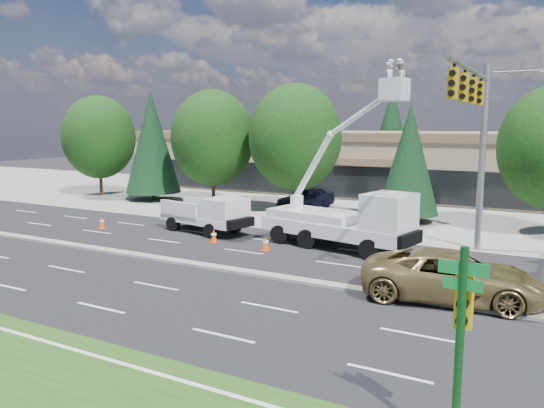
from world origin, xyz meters
The scene contains 24 objects.
ground centered at (0.00, 0.00, 0.00)m, with size 140.00×140.00×0.00m, color black.
concrete_apron centered at (0.00, 20.00, 0.01)m, with size 140.00×22.00×0.01m, color gray.
road_median centered at (0.00, 0.00, 0.06)m, with size 120.00×0.55×0.12m, color gray.
strip_mall centered at (0.00, 29.97, 2.83)m, with size 50.40×15.40×5.50m.
tree_front_a centered at (-22.00, 15.00, 5.08)m, with size 6.25×6.25×8.67m.
tree_front_b centered at (-16.00, 15.00, 4.74)m, with size 4.48×4.48×8.84m.
tree_front_c centered at (-10.00, 15.00, 5.15)m, with size 6.34×6.34×8.80m.
tree_front_d centered at (-3.00, 15.00, 5.28)m, with size 6.51×6.51×9.03m.
tree_front_e centered at (5.00, 15.00, 4.02)m, with size 3.80×3.80×7.50m.
tree_back_a centered at (-18.00, 42.00, 4.73)m, with size 4.47×4.47×8.81m.
tree_back_b centered at (-4.00, 42.00, 5.54)m, with size 5.24×5.24×10.33m.
tree_back_c centered at (10.00, 42.00, 5.08)m, with size 4.80×4.80×9.47m.
signal_mast centered at (10.03, 7.04, 6.06)m, with size 2.76×10.16×9.00m.
street_sign_pole centered at (12.00, -8.40, 2.44)m, with size 0.90×0.44×4.00m.
utility_pickup centered at (-4.12, 6.12, 0.87)m, with size 5.83×3.12×2.12m.
bucket_truck centered at (4.50, 6.03, 1.98)m, with size 8.65×3.83×9.08m.
traffic_cone_a centered at (-10.60, 4.19, 0.34)m, with size 0.40×0.40×0.70m.
traffic_cone_b centered at (-2.46, 4.22, 0.34)m, with size 0.40×0.40×0.70m.
traffic_cone_c centered at (0.83, 3.97, 0.34)m, with size 0.40×0.40×0.70m.
traffic_cone_d centered at (7.17, 3.19, 0.34)m, with size 0.40×0.40×0.70m.
traffic_cone_e centered at (11.90, 3.23, 0.34)m, with size 0.40×0.40×0.70m.
minivan centered at (10.31, 0.60, 0.87)m, with size 2.88×6.25×1.74m, color olive.
parked_car_west centered at (-3.00, 16.84, 0.82)m, with size 1.93×4.79×1.63m, color black.
parked_car_east centered at (4.00, 19.77, 0.70)m, with size 1.47×4.23×1.39m, color black.
Camera 1 is at (13.43, -18.35, 6.18)m, focal length 35.00 mm.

